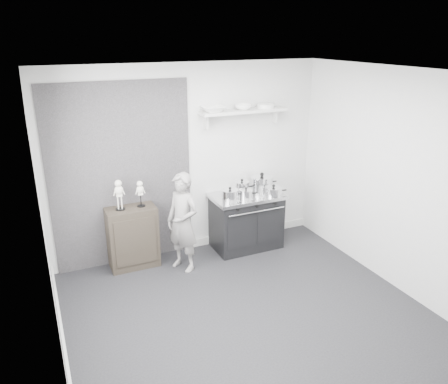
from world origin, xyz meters
The scene contains 16 objects.
ground centered at (0.00, 0.00, 0.00)m, with size 4.00×4.00×0.00m, color black.
room_shell centered at (-0.09, 0.15, 1.64)m, with size 4.02×3.62×2.71m.
wall_shelf centered at (0.80, 1.68, 2.01)m, with size 1.30×0.26×0.24m.
stove centered at (0.77, 1.48, 0.42)m, with size 1.04×0.65×0.83m.
side_cabinet centered at (-0.91, 1.61, 0.43)m, with size 0.66×0.38×0.86m, color black.
child centered at (-0.30, 1.25, 0.68)m, with size 0.50×0.33×1.36m, color gray.
pot_front_left centered at (0.45, 1.38, 0.91)m, with size 0.33×0.24×0.20m.
pot_back_left centered at (0.74, 1.58, 0.92)m, with size 0.31×0.23×0.22m.
pot_back_right centered at (1.08, 1.59, 0.94)m, with size 0.42×0.34×0.27m.
pot_front_right centered at (1.10, 1.28, 0.90)m, with size 0.35×0.26×0.17m.
pot_front_center centered at (0.69, 1.34, 0.90)m, with size 0.28×0.19×0.17m.
skeleton_full centered at (-1.04, 1.61, 1.09)m, with size 0.13×0.09×0.47m, color white, non-canonical shape.
skeleton_torso centered at (-0.76, 1.61, 1.06)m, with size 0.12×0.07×0.41m, color white, non-canonical shape.
bowl_large centered at (0.33, 1.67, 2.08)m, with size 0.33×0.33×0.08m, color white.
bowl_small centered at (0.79, 1.67, 2.08)m, with size 0.24×0.24×0.07m, color white.
plate_stack centered at (1.14, 1.67, 2.07)m, with size 0.25×0.25×0.06m, color white.
Camera 1 is at (-1.99, -3.82, 3.05)m, focal length 35.00 mm.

